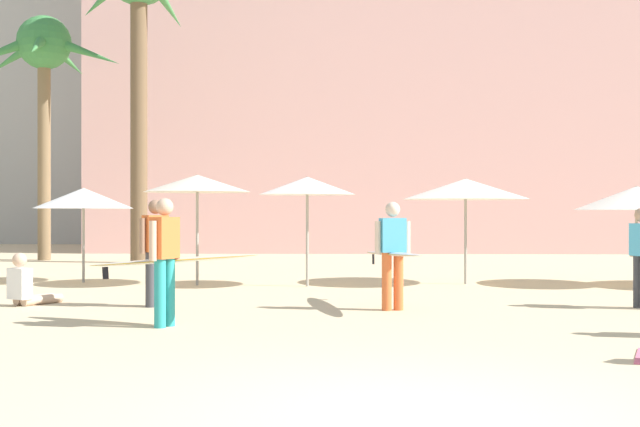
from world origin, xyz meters
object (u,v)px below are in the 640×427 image
cafe_umbrella_2 (197,184)px  person_near_right (392,252)px  cafe_umbrella_1 (466,189)px  person_mid_left (155,248)px  cafe_umbrella_0 (83,198)px  cafe_umbrella_5 (637,198)px  cafe_umbrella_6 (307,186)px  person_mid_right (27,287)px  palm_tree_far_left (43,61)px  person_mid_center (167,258)px

cafe_umbrella_2 → person_near_right: bearing=-47.0°
cafe_umbrella_1 → person_mid_left: cafe_umbrella_1 is taller
cafe_umbrella_0 → cafe_umbrella_1: (8.56, -0.12, 0.20)m
cafe_umbrella_0 → cafe_umbrella_2: (2.69, -0.59, 0.31)m
cafe_umbrella_0 → person_mid_left: bearing=-59.5°
cafe_umbrella_1 → cafe_umbrella_5: 3.66m
cafe_umbrella_6 → person_mid_right: size_ratio=2.45×
cafe_umbrella_1 → cafe_umbrella_6: size_ratio=1.19×
palm_tree_far_left → person_mid_left: size_ratio=4.49×
cafe_umbrella_1 → cafe_umbrella_6: (-3.47, -0.66, 0.05)m
cafe_umbrella_1 → person_near_right: size_ratio=0.96×
cafe_umbrella_5 → person_mid_left: (-9.48, -4.24, -0.90)m
cafe_umbrella_5 → person_mid_right: 12.51m
palm_tree_far_left → cafe_umbrella_2: 12.08m
cafe_umbrella_6 → person_mid_center: size_ratio=0.85×
cafe_umbrella_5 → cafe_umbrella_6: cafe_umbrella_6 is taller
cafe_umbrella_2 → person_mid_left: cafe_umbrella_2 is taller
cafe_umbrella_2 → cafe_umbrella_6: size_ratio=1.02×
cafe_umbrella_2 → person_mid_left: 4.21m
cafe_umbrella_0 → cafe_umbrella_2: cafe_umbrella_2 is taller
cafe_umbrella_0 → cafe_umbrella_5: (12.21, -0.39, -0.01)m
cafe_umbrella_1 → cafe_umbrella_0: bearing=179.2°
cafe_umbrella_1 → person_mid_left: size_ratio=1.55×
cafe_umbrella_6 → person_mid_right: 6.18m
person_mid_left → palm_tree_far_left: bearing=161.6°
cafe_umbrella_0 → person_mid_right: bearing=-83.8°
cafe_umbrella_2 → cafe_umbrella_0: bearing=167.6°
cafe_umbrella_6 → palm_tree_far_left: bearing=134.9°
palm_tree_far_left → cafe_umbrella_6: palm_tree_far_left is taller
cafe_umbrella_1 → cafe_umbrella_5: bearing=-4.1°
palm_tree_far_left → person_mid_right: bearing=-70.5°
person_mid_right → person_mid_left: bearing=-63.4°
cafe_umbrella_5 → palm_tree_far_left: bearing=151.6°
cafe_umbrella_1 → person_near_right: (-1.89, -4.74, -1.16)m
cafe_umbrella_1 → cafe_umbrella_2: cafe_umbrella_2 is taller
person_mid_left → person_mid_right: (-2.24, 0.15, -0.67)m
person_mid_right → person_near_right: bearing=-63.2°
cafe_umbrella_1 → person_near_right: cafe_umbrella_1 is taller
person_mid_center → person_mid_left: person_mid_left is taller
cafe_umbrella_2 → person_mid_left: (0.03, -4.03, -1.22)m
palm_tree_far_left → cafe_umbrella_1: bearing=-34.0°
cafe_umbrella_6 → person_mid_left: bearing=-121.7°
person_near_right → person_mid_right: bearing=-109.1°
cafe_umbrella_0 → palm_tree_far_left: bearing=115.8°
cafe_umbrella_2 → person_near_right: 5.98m
person_mid_left → cafe_umbrella_5: bearing=68.2°
cafe_umbrella_0 → cafe_umbrella_6: (5.09, -0.79, 0.25)m
cafe_umbrella_0 → person_near_right: bearing=-36.1°
cafe_umbrella_5 → cafe_umbrella_6: bearing=-176.8°
cafe_umbrella_1 → cafe_umbrella_5: size_ratio=1.06×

